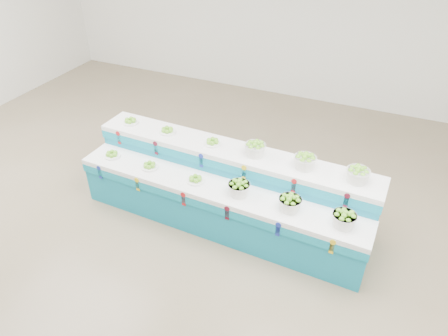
{
  "coord_description": "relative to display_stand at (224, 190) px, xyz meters",
  "views": [
    {
      "loc": [
        2.67,
        -3.47,
        3.97
      ],
      "look_at": [
        0.88,
        0.6,
        0.87
      ],
      "focal_mm": 33.06,
      "sensor_mm": 36.0,
      "label": 1
    }
  ],
  "objects": [
    {
      "name": "back_wall",
      "position": [
        -0.88,
        4.4,
        1.49
      ],
      "size": [
        10.0,
        0.0,
        10.0
      ],
      "primitive_type": "plane",
      "rotation": [
        1.57,
        0.0,
        0.0
      ],
      "color": "silver",
      "rests_on": "ground"
    },
    {
      "name": "basket_lower_right",
      "position": [
        1.63,
        -0.31,
        0.31
      ],
      "size": [
        0.29,
        0.29,
        0.2
      ],
      "primitive_type": null,
      "rotation": [
        0.0,
        0.0,
        -0.04
      ],
      "color": "silver",
      "rests_on": "display_stand"
    },
    {
      "name": "ground",
      "position": [
        -0.88,
        -0.6,
        -0.51
      ],
      "size": [
        10.0,
        10.0,
        0.0
      ],
      "primitive_type": "plane",
      "color": "#74644A",
      "rests_on": "ground"
    },
    {
      "name": "plate_lower_mid",
      "position": [
        -1.03,
        -0.21,
        0.25
      ],
      "size": [
        0.24,
        0.24,
        0.09
      ],
      "primitive_type": "cylinder",
      "rotation": [
        0.0,
        0.0,
        -0.04
      ],
      "color": "white",
      "rests_on": "display_stand"
    },
    {
      "name": "basket_lower_left",
      "position": [
        0.32,
        -0.26,
        0.31
      ],
      "size": [
        0.29,
        0.29,
        0.2
      ],
      "primitive_type": null,
      "rotation": [
        0.0,
        0.0,
        -0.04
      ],
      "color": "silver",
      "rests_on": "display_stand"
    },
    {
      "name": "plate_upper_left",
      "position": [
        -1.66,
        0.31,
        0.55
      ],
      "size": [
        0.24,
        0.24,
        0.09
      ],
      "primitive_type": "cylinder",
      "rotation": [
        0.0,
        0.0,
        -0.04
      ],
      "color": "white",
      "rests_on": "display_stand"
    },
    {
      "name": "basket_lower_mid",
      "position": [
        0.99,
        -0.29,
        0.31
      ],
      "size": [
        0.29,
        0.29,
        0.2
      ],
      "primitive_type": null,
      "rotation": [
        0.0,
        0.0,
        -0.04
      ],
      "color": "silver",
      "rests_on": "display_stand"
    },
    {
      "name": "plate_lower_right",
      "position": [
        -0.3,
        -0.24,
        0.25
      ],
      "size": [
        0.24,
        0.24,
        0.09
      ],
      "primitive_type": "cylinder",
      "rotation": [
        0.0,
        0.0,
        -0.04
      ],
      "color": "white",
      "rests_on": "display_stand"
    },
    {
      "name": "plate_lower_left",
      "position": [
        -1.67,
        -0.19,
        0.25
      ],
      "size": [
        0.24,
        0.24,
        0.09
      ],
      "primitive_type": "cylinder",
      "rotation": [
        0.0,
        0.0,
        -0.04
      ],
      "color": "white",
      "rests_on": "display_stand"
    },
    {
      "name": "basket_upper_mid",
      "position": [
        1.0,
        0.21,
        0.61
      ],
      "size": [
        0.29,
        0.29,
        0.2
      ],
      "primitive_type": null,
      "rotation": [
        0.0,
        0.0,
        -0.04
      ],
      "color": "silver",
      "rests_on": "display_stand"
    },
    {
      "name": "plate_upper_right",
      "position": [
        -0.29,
        0.26,
        0.55
      ],
      "size": [
        0.24,
        0.24,
        0.09
      ],
      "primitive_type": "cylinder",
      "rotation": [
        0.0,
        0.0,
        -0.04
      ],
      "color": "white",
      "rests_on": "display_stand"
    },
    {
      "name": "display_stand",
      "position": [
        0.0,
        0.0,
        0.0
      ],
      "size": [
        4.07,
        1.19,
        1.02
      ],
      "primitive_type": null,
      "rotation": [
        0.0,
        0.0,
        -0.04
      ],
      "color": "teal",
      "rests_on": "ground"
    },
    {
      "name": "basket_upper_left",
      "position": [
        0.34,
        0.24,
        0.61
      ],
      "size": [
        0.29,
        0.29,
        0.2
      ],
      "primitive_type": null,
      "rotation": [
        0.0,
        0.0,
        -0.04
      ],
      "color": "silver",
      "rests_on": "display_stand"
    },
    {
      "name": "basket_upper_right",
      "position": [
        1.65,
        0.19,
        0.61
      ],
      "size": [
        0.29,
        0.29,
        0.2
      ],
      "primitive_type": null,
      "rotation": [
        0.0,
        0.0,
        -0.04
      ],
      "color": "silver",
      "rests_on": "display_stand"
    },
    {
      "name": "plate_upper_mid",
      "position": [
        -1.01,
        0.29,
        0.55
      ],
      "size": [
        0.24,
        0.24,
        0.09
      ],
      "primitive_type": "cylinder",
      "rotation": [
        0.0,
        0.0,
        -0.04
      ],
      "color": "white",
      "rests_on": "display_stand"
    }
  ]
}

